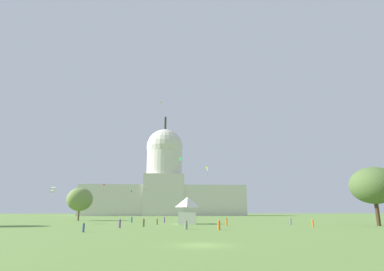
{
  "coord_description": "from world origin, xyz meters",
  "views": [
    {
      "loc": [
        -3.32,
        -30.83,
        3.12
      ],
      "look_at": [
        5.72,
        83.98,
        30.94
      ],
      "focal_mm": 29.32,
      "sensor_mm": 36.0,
      "label": 1
    }
  ],
  "objects_px": {
    "event_tent": "(187,210)",
    "person_denim_mid_center": "(84,227)",
    "kite_white_low": "(53,190)",
    "capitol_building": "(164,185)",
    "kite_gold_high": "(162,103)",
    "tree_east_near": "(374,185)",
    "person_orange_back_left": "(219,225)",
    "person_olive_back_center": "(157,221)",
    "person_olive_back_right": "(144,223)",
    "kite_magenta_low": "(104,186)",
    "kite_red_low": "(146,190)",
    "kite_green_mid": "(180,159)",
    "tree_west_near": "(80,199)",
    "person_purple_front_right": "(164,220)",
    "person_purple_lawn_far_right": "(120,224)",
    "person_teal_mid_right": "(132,220)",
    "person_grey_deep_crowd": "(291,221)",
    "kite_black_low": "(132,192)",
    "person_orange_front_center": "(227,222)",
    "person_orange_near_tree_east": "(313,223)",
    "person_grey_lawn_far_left": "(186,225)",
    "kite_lime_low": "(207,169)"
  },
  "relations": [
    {
      "from": "capitol_building",
      "to": "kite_magenta_low",
      "type": "relative_size",
      "value": 27.16
    },
    {
      "from": "person_orange_front_center",
      "to": "person_olive_back_center",
      "type": "relative_size",
      "value": 1.05
    },
    {
      "from": "tree_west_near",
      "to": "kite_white_low",
      "type": "distance_m",
      "value": 27.78
    },
    {
      "from": "kite_gold_high",
      "to": "kite_magenta_low",
      "type": "relative_size",
      "value": 0.86
    },
    {
      "from": "person_olive_back_right",
      "to": "kite_magenta_low",
      "type": "height_order",
      "value": "kite_magenta_low"
    },
    {
      "from": "person_orange_front_center",
      "to": "person_denim_mid_center",
      "type": "bearing_deg",
      "value": 86.48
    },
    {
      "from": "person_purple_lawn_far_right",
      "to": "person_denim_mid_center",
      "type": "height_order",
      "value": "person_purple_lawn_far_right"
    },
    {
      "from": "capitol_building",
      "to": "kite_magenta_low",
      "type": "xyz_separation_m",
      "value": [
        -34.24,
        -39.63,
        -3.55
      ]
    },
    {
      "from": "person_grey_deep_crowd",
      "to": "kite_black_low",
      "type": "height_order",
      "value": "kite_black_low"
    },
    {
      "from": "tree_west_near",
      "to": "person_purple_front_right",
      "type": "height_order",
      "value": "tree_west_near"
    },
    {
      "from": "person_orange_front_center",
      "to": "kite_red_low",
      "type": "bearing_deg",
      "value": -26.03
    },
    {
      "from": "person_grey_lawn_far_left",
      "to": "kite_black_low",
      "type": "distance_m",
      "value": 138.48
    },
    {
      "from": "kite_red_low",
      "to": "kite_magenta_low",
      "type": "distance_m",
      "value": 39.35
    },
    {
      "from": "person_orange_back_left",
      "to": "kite_gold_high",
      "type": "height_order",
      "value": "kite_gold_high"
    },
    {
      "from": "event_tent",
      "to": "person_olive_back_right",
      "type": "relative_size",
      "value": 3.86
    },
    {
      "from": "person_olive_back_right",
      "to": "kite_red_low",
      "type": "relative_size",
      "value": 1.26
    },
    {
      "from": "event_tent",
      "to": "person_purple_lawn_far_right",
      "type": "bearing_deg",
      "value": -122.52
    },
    {
      "from": "kite_red_low",
      "to": "person_denim_mid_center",
      "type": "bearing_deg",
      "value": -129.59
    },
    {
      "from": "kite_white_low",
      "to": "capitol_building",
      "type": "bearing_deg",
      "value": -86.95
    },
    {
      "from": "capitol_building",
      "to": "person_grey_deep_crowd",
      "type": "distance_m",
      "value": 157.35
    },
    {
      "from": "person_orange_near_tree_east",
      "to": "kite_white_low",
      "type": "relative_size",
      "value": 0.59
    },
    {
      "from": "person_denim_mid_center",
      "to": "kite_green_mid",
      "type": "bearing_deg",
      "value": 3.09
    },
    {
      "from": "person_orange_back_left",
      "to": "kite_lime_low",
      "type": "distance_m",
      "value": 39.22
    },
    {
      "from": "person_grey_deep_crowd",
      "to": "person_olive_back_right",
      "type": "bearing_deg",
      "value": -171.83
    },
    {
      "from": "tree_east_near",
      "to": "kite_gold_high",
      "type": "distance_m",
      "value": 86.52
    },
    {
      "from": "person_purple_lawn_far_right",
      "to": "kite_green_mid",
      "type": "distance_m",
      "value": 48.51
    },
    {
      "from": "person_olive_back_right",
      "to": "person_purple_front_right",
      "type": "height_order",
      "value": "person_olive_back_right"
    },
    {
      "from": "kite_gold_high",
      "to": "tree_east_near",
      "type": "bearing_deg",
      "value": -132.29
    },
    {
      "from": "kite_black_low",
      "to": "kite_gold_high",
      "type": "xyz_separation_m",
      "value": [
        18.54,
        -65.71,
        33.32
      ]
    },
    {
      "from": "kite_red_low",
      "to": "kite_white_low",
      "type": "xyz_separation_m",
      "value": [
        -18.48,
        -74.59,
        -4.69
      ]
    },
    {
      "from": "event_tent",
      "to": "person_denim_mid_center",
      "type": "height_order",
      "value": "event_tent"
    },
    {
      "from": "person_olive_back_right",
      "to": "person_grey_deep_crowd",
      "type": "relative_size",
      "value": 1.01
    },
    {
      "from": "kite_black_low",
      "to": "person_olive_back_center",
      "type": "bearing_deg",
      "value": -114.06
    },
    {
      "from": "capitol_building",
      "to": "person_grey_deep_crowd",
      "type": "xyz_separation_m",
      "value": [
        31.08,
        -152.93,
        -20.18
      ]
    },
    {
      "from": "person_olive_back_center",
      "to": "kite_white_low",
      "type": "height_order",
      "value": "kite_white_low"
    },
    {
      "from": "person_olive_back_right",
      "to": "tree_east_near",
      "type": "bearing_deg",
      "value": 110.99
    },
    {
      "from": "capitol_building",
      "to": "person_orange_back_left",
      "type": "bearing_deg",
      "value": -86.29
    },
    {
      "from": "kite_black_low",
      "to": "kite_red_low",
      "type": "bearing_deg",
      "value": -106.1
    },
    {
      "from": "capitol_building",
      "to": "person_orange_back_left",
      "type": "height_order",
      "value": "capitol_building"
    },
    {
      "from": "person_denim_mid_center",
      "to": "kite_lime_low",
      "type": "xyz_separation_m",
      "value": [
        24.18,
        40.28,
        14.42
      ]
    },
    {
      "from": "person_teal_mid_right",
      "to": "kite_green_mid",
      "type": "xyz_separation_m",
      "value": [
        13.95,
        14.05,
        19.43
      ]
    },
    {
      "from": "person_grey_lawn_far_left",
      "to": "kite_red_low",
      "type": "distance_m",
      "value": 102.45
    },
    {
      "from": "person_purple_lawn_far_right",
      "to": "kite_white_low",
      "type": "bearing_deg",
      "value": 163.5
    },
    {
      "from": "event_tent",
      "to": "person_olive_back_right",
      "type": "distance_m",
      "value": 16.77
    },
    {
      "from": "person_orange_near_tree_east",
      "to": "person_teal_mid_right",
      "type": "distance_m",
      "value": 47.82
    },
    {
      "from": "person_denim_mid_center",
      "to": "kite_white_low",
      "type": "distance_m",
      "value": 37.1
    },
    {
      "from": "tree_east_near",
      "to": "person_denim_mid_center",
      "type": "relative_size",
      "value": 9.02
    },
    {
      "from": "person_denim_mid_center",
      "to": "kite_magenta_low",
      "type": "height_order",
      "value": "kite_magenta_low"
    },
    {
      "from": "kite_red_low",
      "to": "kite_green_mid",
      "type": "bearing_deg",
      "value": -112.87
    },
    {
      "from": "person_orange_back_left",
      "to": "person_olive_back_center",
      "type": "height_order",
      "value": "person_orange_back_left"
    }
  ]
}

